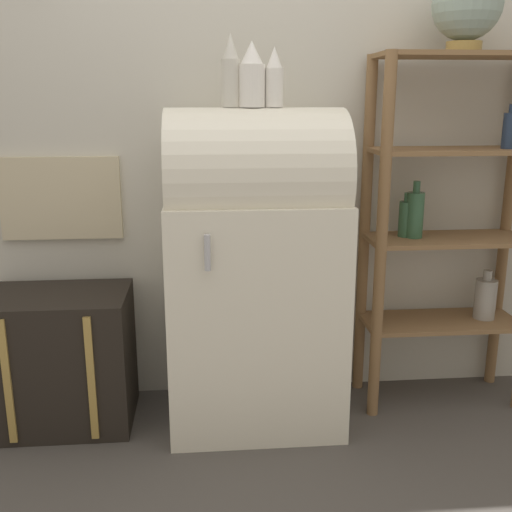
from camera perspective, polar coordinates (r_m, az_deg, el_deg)
ground_plane at (r=2.59m, az=0.44°, el=-17.84°), size 12.00×12.00×0.00m
wall_back at (r=2.75m, az=-0.82°, el=13.85°), size 7.00×0.09×2.70m
refrigerator at (r=2.55m, az=-0.12°, el=-1.15°), size 0.73×0.59×1.36m
suitcase_trunk at (r=2.78m, az=-18.04°, el=-9.29°), size 0.60×0.43×0.59m
shelf_unit at (r=2.81m, az=17.96°, el=3.39°), size 0.74×0.32×1.58m
globe at (r=2.75m, az=19.47°, el=21.53°), size 0.28×0.28×0.32m
vase_left at (r=2.46m, az=-2.42°, el=17.01°), size 0.07×0.07×0.28m
vase_center at (r=2.45m, az=-0.40°, el=16.71°), size 0.10×0.10×0.25m
vase_right at (r=2.47m, az=1.75°, el=16.47°), size 0.07×0.07×0.23m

